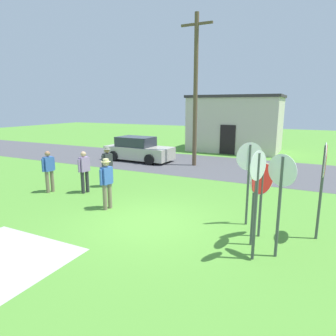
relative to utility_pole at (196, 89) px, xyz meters
name	(u,v)px	position (x,y,z in m)	size (l,w,h in m)	color
ground_plane	(150,222)	(1.95, -8.76, -4.35)	(80.00, 80.00, 0.00)	#518E33
street_asphalt	(228,167)	(1.95, 0.26, -4.34)	(60.00, 6.40, 0.01)	#4C4C51
concrete_path	(1,257)	(-0.12, -12.10, -4.35)	(3.20, 2.40, 0.01)	#ADAAA3
building_background	(235,123)	(0.69, 6.82, -2.24)	(6.78, 4.31, 4.20)	beige
utility_pole	(196,89)	(0.00, 0.00, 0.00)	(1.80, 0.24, 8.33)	brown
parked_car_on_street	(138,150)	(-3.76, -0.13, -3.66)	(4.37, 2.16, 1.51)	#B7B2A3
stop_sign_rear_left	(281,188)	(5.62, -9.24, -2.69)	(0.64, 0.38, 2.43)	#474C4C
stop_sign_center_cluster	(262,187)	(5.08, -8.29, -2.96)	(0.49, 0.74, 2.03)	#474C4C
stop_sign_far_back	(323,173)	(6.48, -7.77, -2.56)	(0.07, 0.89, 2.57)	#474C4C
stop_sign_tallest	(254,191)	(4.99, -8.89, -2.92)	(0.07, 0.72, 2.10)	#474C4C
stop_sign_leaning_right	(257,188)	(5.16, -9.61, -2.66)	(0.24, 0.63, 2.53)	#474C4C
stop_sign_low_front	(249,169)	(4.60, -7.62, -2.66)	(0.64, 0.51, 2.45)	#474C4C
person_holding_notes	(84,170)	(-1.91, -7.19, -3.40)	(0.28, 0.56, 1.69)	#2D2D33
person_with_sunhat	(107,181)	(0.08, -8.34, -3.36)	(0.32, 0.56, 1.74)	#7A6B56
person_on_left	(49,169)	(-3.26, -7.75, -3.40)	(0.28, 0.56, 1.69)	#7A6B56
person_in_dark_shirt	(107,164)	(-1.64, -6.05, -3.36)	(0.32, 0.55, 1.74)	#4C5670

